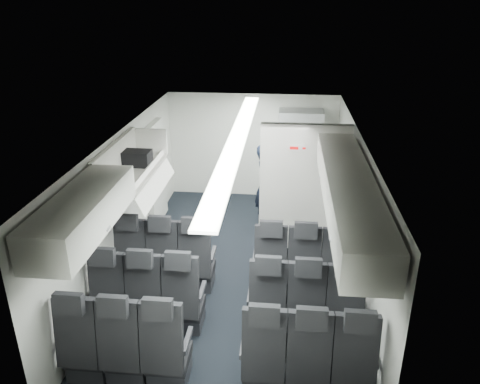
% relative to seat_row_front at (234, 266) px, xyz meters
% --- Properties ---
extents(cabin_shell, '(3.41, 6.01, 2.16)m').
position_rel_seat_row_front_xyz_m(cabin_shell, '(0.00, 0.53, 0.72)').
color(cabin_shell, black).
rests_on(cabin_shell, ground).
extents(seat_row_front, '(3.33, 0.56, 1.24)m').
position_rel_seat_row_front_xyz_m(seat_row_front, '(0.00, 0.00, 0.00)').
color(seat_row_front, black).
rests_on(seat_row_front, cabin_shell).
extents(seat_row_mid, '(3.33, 0.56, 1.24)m').
position_rel_seat_row_front_xyz_m(seat_row_mid, '(0.00, -0.90, 0.00)').
color(seat_row_mid, black).
rests_on(seat_row_mid, cabin_shell).
extents(seat_row_rear, '(3.33, 0.56, 1.24)m').
position_rel_seat_row_front_xyz_m(seat_row_rear, '(0.00, -1.80, 0.00)').
color(seat_row_rear, black).
rests_on(seat_row_rear, cabin_shell).
extents(overhead_bin_left_rear, '(0.53, 1.80, 0.40)m').
position_rel_seat_row_front_xyz_m(overhead_bin_left_rear, '(-1.40, -1.47, 1.46)').
color(overhead_bin_left_rear, white).
rests_on(overhead_bin_left_rear, cabin_shell).
extents(overhead_bin_left_front_open, '(0.64, 1.70, 0.72)m').
position_rel_seat_row_front_xyz_m(overhead_bin_left_front_open, '(-1.44, 0.28, 1.33)').
color(overhead_bin_left_front_open, '#9E9E93').
rests_on(overhead_bin_left_front_open, cabin_shell).
extents(overhead_bin_right_rear, '(0.53, 1.80, 0.40)m').
position_rel_seat_row_front_xyz_m(overhead_bin_right_rear, '(1.40, -1.47, 1.46)').
color(overhead_bin_right_rear, white).
rests_on(overhead_bin_right_rear, cabin_shell).
extents(overhead_bin_right_front, '(0.53, 1.70, 0.40)m').
position_rel_seat_row_front_xyz_m(overhead_bin_right_front, '(1.40, 0.28, 1.46)').
color(overhead_bin_right_front, white).
rests_on(overhead_bin_right_front, cabin_shell).
extents(bulkhead_partition, '(1.40, 0.15, 2.13)m').
position_rel_seat_row_front_xyz_m(bulkhead_partition, '(0.98, 1.33, 0.67)').
color(bulkhead_partition, silver).
rests_on(bulkhead_partition, cabin_shell).
extents(galley_unit, '(0.85, 0.52, 1.90)m').
position_rel_seat_row_front_xyz_m(galley_unit, '(0.95, 3.25, 0.55)').
color(galley_unit, '#939399').
rests_on(galley_unit, cabin_shell).
extents(boarding_door, '(0.12, 1.27, 1.86)m').
position_rel_seat_row_front_xyz_m(boarding_door, '(-1.64, 2.09, 0.55)').
color(boarding_door, silver).
rests_on(boarding_door, cabin_shell).
extents(flight_attendant, '(0.44, 0.61, 1.55)m').
position_rel_seat_row_front_xyz_m(flight_attendant, '(0.35, 2.14, 0.37)').
color(flight_attendant, black).
rests_on(flight_attendant, ground).
extents(carry_on_bag, '(0.40, 0.29, 0.23)m').
position_rel_seat_row_front_xyz_m(carry_on_bag, '(-1.44, 0.53, 1.37)').
color(carry_on_bag, black).
rests_on(carry_on_bag, overhead_bin_left_front_open).
extents(papers, '(0.17, 0.13, 0.14)m').
position_rel_seat_row_front_xyz_m(papers, '(0.54, 2.09, 0.59)').
color(papers, white).
rests_on(papers, flight_attendant).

